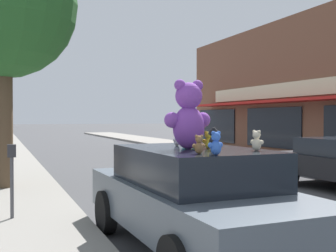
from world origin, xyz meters
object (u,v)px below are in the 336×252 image
object	(u,v)px
teddy_bear_orange	(187,135)
teddy_bear_teal	(186,135)
street_tree	(2,5)
plush_art_car	(193,196)
teddy_bear_black	(213,139)
teddy_bear_white	(177,139)
teddy_bear_giant	(188,116)
teddy_bear_yellow	(208,140)
teddy_bear_brown	(199,145)
parking_meter	(12,171)
teddy_bear_green	(196,137)
teddy_bear_cream	(257,141)
teddy_bear_blue	(216,144)

from	to	relation	value
teddy_bear_orange	teddy_bear_teal	world-z (taller)	teddy_bear_teal
teddy_bear_orange	street_tree	distance (m)	6.61
teddy_bear_orange	plush_art_car	bearing A→B (deg)	41.33
teddy_bear_teal	teddy_bear_black	bearing A→B (deg)	68.61
teddy_bear_black	teddy_bear_white	world-z (taller)	teddy_bear_black
teddy_bear_giant	teddy_bear_white	world-z (taller)	teddy_bear_giant
teddy_bear_black	teddy_bear_yellow	world-z (taller)	teddy_bear_black
teddy_bear_teal	plush_art_car	bearing A→B (deg)	56.92
teddy_bear_black	teddy_bear_brown	bearing A→B (deg)	-15.27
parking_meter	teddy_bear_green	bearing A→B (deg)	-41.75
teddy_bear_cream	teddy_bear_teal	world-z (taller)	teddy_bear_teal
plush_art_car	parking_meter	xyz separation A→B (m)	(-2.30, 2.40, 0.17)
teddy_bear_yellow	teddy_bear_brown	xyz separation A→B (m)	(-0.50, -0.74, -0.01)
teddy_bear_teal	teddy_bear_green	xyz separation A→B (m)	(0.04, -0.27, -0.03)
teddy_bear_brown	teddy_bear_teal	size ratio (longest dim) A/B	0.65
teddy_bear_cream	parking_meter	distance (m)	4.28
teddy_bear_yellow	teddy_bear_black	bearing A→B (deg)	115.49
teddy_bear_yellow	parking_meter	bearing A→B (deg)	-5.79
teddy_bear_black	parking_meter	world-z (taller)	teddy_bear_black
teddy_bear_teal	parking_meter	world-z (taller)	teddy_bear_teal
teddy_bear_teal	teddy_bear_green	bearing A→B (deg)	78.29
teddy_bear_black	teddy_bear_green	bearing A→B (deg)	-156.84
teddy_bear_orange	teddy_bear_yellow	distance (m)	0.89
teddy_bear_orange	teddy_bear_white	world-z (taller)	teddy_bear_orange
teddy_bear_brown	parking_meter	bearing A→B (deg)	-50.42
teddy_bear_cream	teddy_bear_yellow	xyz separation A→B (m)	(-0.40, 0.58, -0.01)
teddy_bear_green	street_tree	world-z (taller)	street_tree
teddy_bear_cream	teddy_bear_white	bearing A→B (deg)	3.40
street_tree	parking_meter	distance (m)	5.14
teddy_bear_black	plush_art_car	bearing A→B (deg)	-140.28
teddy_bear_cream	teddy_bear_blue	distance (m)	0.89
plush_art_car	teddy_bear_orange	world-z (taller)	teddy_bear_orange
teddy_bear_brown	teddy_bear_teal	xyz separation A→B (m)	(0.45, 1.37, 0.06)
teddy_bear_yellow	teddy_bear_brown	size ratio (longest dim) A/B	1.07
teddy_bear_cream	teddy_bear_green	world-z (taller)	teddy_bear_green
teddy_bear_black	teddy_bear_brown	world-z (taller)	teddy_bear_black
plush_art_car	teddy_bear_green	size ratio (longest dim) A/B	15.92
plush_art_car	street_tree	size ratio (longest dim) A/B	0.71
teddy_bear_black	teddy_bear_cream	bearing A→B (deg)	88.71
plush_art_car	teddy_bear_green	bearing A→B (deg)	53.33
teddy_bear_white	street_tree	world-z (taller)	street_tree
teddy_bear_orange	street_tree	size ratio (longest dim) A/B	0.05
teddy_bear_yellow	teddy_bear_green	size ratio (longest dim) A/B	0.84
teddy_bear_giant	teddy_bear_white	xyz separation A→B (m)	(0.09, 0.61, -0.34)
teddy_bear_giant	teddy_bear_blue	size ratio (longest dim) A/B	3.44
teddy_bear_yellow	teddy_bear_blue	world-z (taller)	teddy_bear_blue
teddy_bear_black	teddy_bear_teal	world-z (taller)	teddy_bear_teal
teddy_bear_green	teddy_bear_cream	bearing A→B (deg)	152.23
teddy_bear_giant	teddy_bear_teal	distance (m)	0.68
teddy_bear_white	street_tree	xyz separation A→B (m)	(-2.39, 5.44, 3.11)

